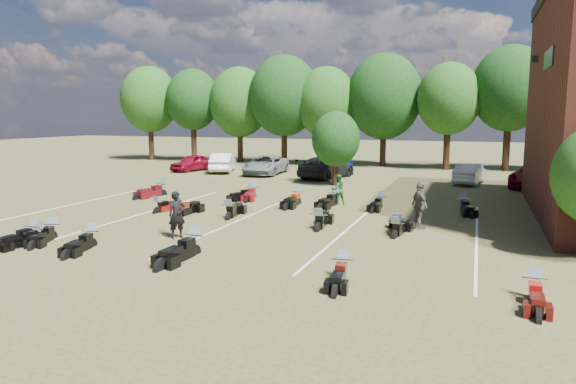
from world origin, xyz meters
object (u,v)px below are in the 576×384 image
at_px(person_grey, 420,206).
at_px(motorcycle_3, 92,247).
at_px(car_0, 192,163).
at_px(person_black, 177,215).
at_px(car_4, 330,166).
at_px(person_green, 338,190).
at_px(motorcycle_7, 158,213).
at_px(motorcycle_0, 53,239).
at_px(motorcycle_14, 162,195).

xyz_separation_m(person_grey, motorcycle_3, (-10.62, -7.13, -0.97)).
relative_size(car_0, person_black, 2.26).
distance_m(car_4, person_green, 12.46).
bearing_deg(person_black, person_grey, -19.42).
xyz_separation_m(person_grey, motorcycle_7, (-12.15, -0.80, -0.97)).
relative_size(person_grey, motorcycle_0, 0.94).
bearing_deg(motorcycle_3, motorcycle_7, 92.45).
bearing_deg(person_grey, person_green, 11.48).
height_order(car_0, motorcycle_0, car_0).
bearing_deg(motorcycle_3, person_grey, 22.66).
distance_m(person_green, motorcycle_0, 13.94).
distance_m(person_black, person_grey, 9.79).
bearing_deg(motorcycle_14, car_0, 127.72).
distance_m(person_green, person_grey, 6.55).
xyz_separation_m(car_0, motorcycle_14, (5.34, -12.40, -0.69)).
xyz_separation_m(car_4, person_grey, (8.42, -16.47, 0.18)).
relative_size(motorcycle_0, motorcycle_7, 1.00).
height_order(person_black, motorcycle_3, person_black).
distance_m(person_grey, motorcycle_0, 14.51).
bearing_deg(car_0, motorcycle_3, -53.06).
xyz_separation_m(car_4, motorcycle_14, (-6.70, -12.56, -0.79)).
bearing_deg(motorcycle_7, person_grey, -160.37).
relative_size(person_green, motorcycle_3, 0.74).
bearing_deg(motorcycle_3, car_0, 101.56).
bearing_deg(motorcycle_0, motorcycle_3, -31.05).
xyz_separation_m(car_0, motorcycle_7, (8.31, -17.12, -0.69)).
height_order(car_4, motorcycle_14, car_4).
xyz_separation_m(car_0, person_grey, (20.46, -16.31, 0.28)).
distance_m(person_grey, motorcycle_3, 12.82).
relative_size(car_4, person_green, 2.97).
xyz_separation_m(car_4, motorcycle_0, (-4.43, -23.15, -0.79)).
height_order(person_grey, motorcycle_7, person_grey).
distance_m(car_4, person_grey, 18.50).
xyz_separation_m(person_black, person_green, (3.81, 9.47, -0.12)).
bearing_deg(motorcycle_7, car_0, -48.26).
distance_m(person_green, motorcycle_7, 9.26).
bearing_deg(motorcycle_14, person_grey, -0.11).
xyz_separation_m(person_black, motorcycle_7, (-3.67, 4.08, -0.90)).
distance_m(motorcycle_0, motorcycle_3, 2.28).
bearing_deg(person_green, car_4, -107.98).
height_order(person_green, person_grey, person_grey).
distance_m(person_black, motorcycle_14, 11.05).
height_order(car_0, car_4, car_4).
bearing_deg(person_black, motorcycle_0, 153.00).
relative_size(car_4, motorcycle_7, 2.26).
bearing_deg(person_grey, motorcycle_3, 89.85).
relative_size(person_green, person_grey, 0.81).
relative_size(car_0, motorcycle_14, 1.66).
distance_m(person_grey, motorcycle_14, 15.65).
bearing_deg(person_green, person_grey, 100.02).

